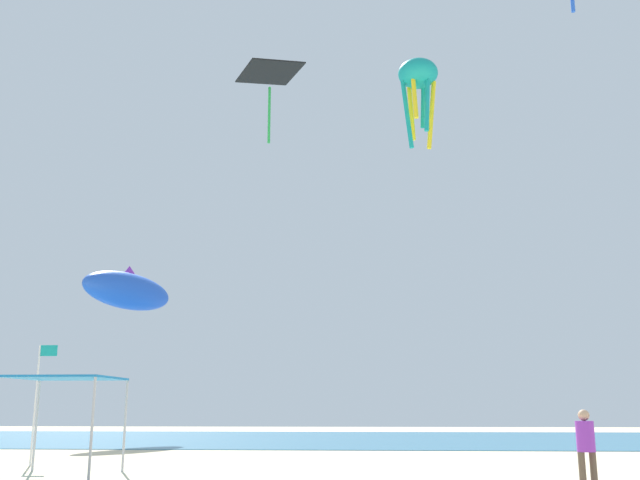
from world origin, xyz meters
TOP-DOWN VIEW (x-y plane):
  - ocean_strip at (0.00, 26.77)m, footprint 110.00×24.52m
  - canopy_tent at (-5.86, 2.25)m, footprint 2.70×2.63m
  - person_near_tent at (7.42, -0.05)m, footprint 0.44×0.41m
  - banner_flag at (-8.07, 5.45)m, footprint 0.61×0.06m
  - kite_inflatable_blue at (-10.72, 21.36)m, footprint 4.38×7.12m
  - kite_octopus_teal at (4.71, 10.24)m, footprint 2.15×2.15m
  - kite_diamond_black at (-1.99, 14.01)m, footprint 3.55×3.55m

SIDE VIEW (x-z plane):
  - ocean_strip at x=0.00m, z-range 0.00..0.03m
  - person_near_tent at x=7.42m, z-range 0.15..1.88m
  - banner_flag at x=-8.07m, z-range 0.38..4.13m
  - canopy_tent at x=-5.86m, z-range 1.14..3.75m
  - kite_inflatable_blue at x=-10.72m, z-range 6.88..9.32m
  - kite_octopus_teal at x=4.71m, z-range 13.11..16.97m
  - kite_diamond_black at x=-1.99m, z-range 15.28..19.04m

